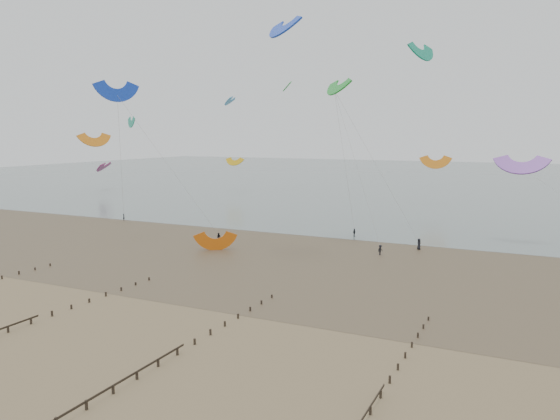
{
  "coord_description": "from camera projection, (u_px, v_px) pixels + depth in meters",
  "views": [
    {
      "loc": [
        31.54,
        -43.25,
        19.03
      ],
      "look_at": [
        -2.61,
        28.0,
        8.0
      ],
      "focal_mm": 35.0,
      "sensor_mm": 36.0,
      "label": 1
    }
  ],
  "objects": [
    {
      "name": "ground",
      "position": [
        183.0,
        325.0,
        54.76
      ],
      "size": [
        500.0,
        500.0,
        0.0
      ],
      "primitive_type": "plane",
      "color": "brown",
      "rests_on": "ground"
    },
    {
      "name": "sea_and_shore",
      "position": [
        289.0,
        254.0,
        87.23
      ],
      "size": [
        500.0,
        665.0,
        0.03
      ],
      "color": "#475654",
      "rests_on": "ground"
    },
    {
      "name": "groynes",
      "position": [
        62.0,
        418.0,
        35.97
      ],
      "size": [
        72.16,
        50.16,
        1.0
      ],
      "color": "black",
      "rests_on": "ground"
    },
    {
      "name": "kitesurfer_lead",
      "position": [
        124.0,
        217.0,
        120.6
      ],
      "size": [
        0.68,
        0.63,
        1.56
      ],
      "primitive_type": "imported",
      "rotation": [
        0.0,
        0.0,
        2.53
      ],
      "color": "black",
      "rests_on": "ground"
    },
    {
      "name": "kitesurfers",
      "position": [
        487.0,
        249.0,
        87.19
      ],
      "size": [
        86.68,
        22.16,
        1.87
      ],
      "color": "black",
      "rests_on": "ground"
    },
    {
      "name": "grounded_kite",
      "position": [
        216.0,
        250.0,
        90.11
      ],
      "size": [
        7.52,
        7.16,
        3.27
      ],
      "primitive_type": null,
      "rotation": [
        1.54,
        0.0,
        0.59
      ],
      "color": "#D55C0D",
      "rests_on": "ground"
    },
    {
      "name": "kites_airborne",
      "position": [
        355.0,
        127.0,
        133.51
      ],
      "size": [
        250.89,
        116.38,
        34.59
      ],
      "color": "green",
      "rests_on": "ground"
    }
  ]
}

